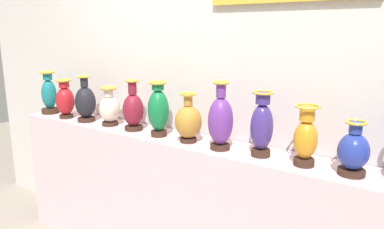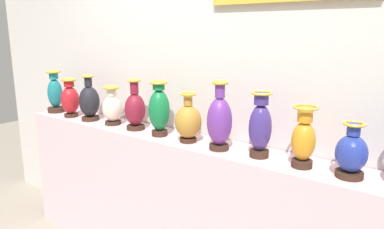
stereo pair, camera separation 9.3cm
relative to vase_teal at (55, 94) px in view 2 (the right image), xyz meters
The scene contains 13 objects.
display_shelf 1.68m from the vase_teal, ahead, with size 3.28×0.34×1.03m, color beige.
back_wall 1.59m from the vase_teal, ahead, with size 5.29×0.14×2.94m.
vase_teal is the anchor object (origin of this frame).
vase_crimson 0.27m from the vase_teal, ahead, with size 0.15×0.15×0.33m.
vase_onyx 0.51m from the vase_teal, ahead, with size 0.17×0.17×0.37m.
vase_ivory 0.77m from the vase_teal, ahead, with size 0.16×0.16×0.31m.
vase_burgundy 1.02m from the vase_teal, ahead, with size 0.15×0.15×0.38m.
vase_emerald 1.27m from the vase_teal, ahead, with size 0.15×0.15×0.39m.
vase_ochre 1.53m from the vase_teal, ahead, with size 0.18×0.18×0.33m.
vase_violet 1.78m from the vase_teal, ahead, with size 0.16×0.16×0.43m.
vase_indigo 2.04m from the vase_teal, ahead, with size 0.13×0.13×0.39m.
vase_amber 2.30m from the vase_teal, ahead, with size 0.14×0.14×0.34m.
vase_cobalt 2.54m from the vase_teal, ahead, with size 0.16×0.16×0.29m.
Camera 2 is at (1.41, -1.88, 1.75)m, focal length 34.15 mm.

